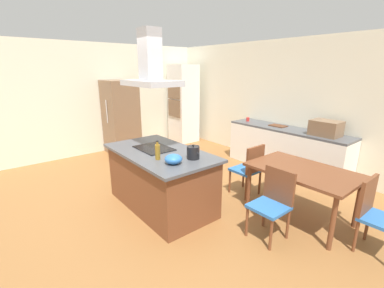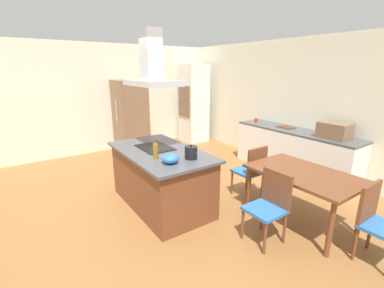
# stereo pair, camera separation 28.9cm
# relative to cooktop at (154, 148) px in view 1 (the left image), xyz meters

# --- Properties ---
(ground) EXTENTS (16.00, 16.00, 0.00)m
(ground) POSITION_rel_cooktop_xyz_m (0.17, 1.50, -0.91)
(ground) COLOR #936033
(wall_back) EXTENTS (7.20, 0.10, 2.70)m
(wall_back) POSITION_rel_cooktop_xyz_m (0.17, 3.25, 0.44)
(wall_back) COLOR silver
(wall_back) RESTS_ON ground
(wall_left) EXTENTS (0.10, 8.80, 2.70)m
(wall_left) POSITION_rel_cooktop_xyz_m (-3.28, 1.00, 0.44)
(wall_left) COLOR silver
(wall_left) RESTS_ON ground
(kitchen_island) EXTENTS (1.83, 1.02, 0.90)m
(kitchen_island) POSITION_rel_cooktop_xyz_m (0.17, 0.00, -0.45)
(kitchen_island) COLOR brown
(kitchen_island) RESTS_ON ground
(cooktop) EXTENTS (0.60, 0.44, 0.01)m
(cooktop) POSITION_rel_cooktop_xyz_m (0.00, 0.00, 0.00)
(cooktop) COLOR black
(cooktop) RESTS_ON kitchen_island
(tea_kettle) EXTENTS (0.23, 0.18, 0.20)m
(tea_kettle) POSITION_rel_cooktop_xyz_m (0.75, 0.18, 0.08)
(tea_kettle) COLOR black
(tea_kettle) RESTS_ON kitchen_island
(olive_oil_bottle) EXTENTS (0.07, 0.07, 0.26)m
(olive_oil_bottle) POSITION_rel_cooktop_xyz_m (0.47, -0.22, 0.11)
(olive_oil_bottle) COLOR olive
(olive_oil_bottle) RESTS_ON kitchen_island
(mixing_bowl) EXTENTS (0.23, 0.23, 0.13)m
(mixing_bowl) POSITION_rel_cooktop_xyz_m (0.74, -0.15, 0.06)
(mixing_bowl) COLOR #2D6BB7
(mixing_bowl) RESTS_ON kitchen_island
(back_counter) EXTENTS (2.55, 0.62, 0.90)m
(back_counter) POSITION_rel_cooktop_xyz_m (0.51, 2.88, -0.46)
(back_counter) COLOR white
(back_counter) RESTS_ON ground
(countertop_microwave) EXTENTS (0.50, 0.38, 0.28)m
(countertop_microwave) POSITION_rel_cooktop_xyz_m (1.28, 2.88, 0.13)
(countertop_microwave) COLOR brown
(countertop_microwave) RESTS_ON back_counter
(coffee_mug_red) EXTENTS (0.08, 0.08, 0.09)m
(coffee_mug_red) POSITION_rel_cooktop_xyz_m (-0.51, 2.86, 0.04)
(coffee_mug_red) COLOR red
(coffee_mug_red) RESTS_ON back_counter
(cutting_board) EXTENTS (0.34, 0.24, 0.02)m
(cutting_board) POSITION_rel_cooktop_xyz_m (0.26, 2.93, 0.00)
(cutting_board) COLOR #59331E
(cutting_board) RESTS_ON back_counter
(wall_oven_stack) EXTENTS (0.70, 0.66, 2.20)m
(wall_oven_stack) POSITION_rel_cooktop_xyz_m (-2.73, 2.65, 0.20)
(wall_oven_stack) COLOR white
(wall_oven_stack) RESTS_ON ground
(refrigerator) EXTENTS (0.80, 0.73, 1.82)m
(refrigerator) POSITION_rel_cooktop_xyz_m (-2.81, 0.74, 0.00)
(refrigerator) COLOR brown
(refrigerator) RESTS_ON ground
(dining_table) EXTENTS (1.40, 0.90, 0.75)m
(dining_table) POSITION_rel_cooktop_xyz_m (1.72, 1.35, -0.24)
(dining_table) COLOR brown
(dining_table) RESTS_ON ground
(chair_at_right_end) EXTENTS (0.42, 0.42, 0.89)m
(chair_at_right_end) POSITION_rel_cooktop_xyz_m (2.63, 1.35, -0.40)
(chair_at_right_end) COLOR #2D6BB7
(chair_at_right_end) RESTS_ON ground
(chair_at_left_end) EXTENTS (0.42, 0.42, 0.89)m
(chair_at_left_end) POSITION_rel_cooktop_xyz_m (0.80, 1.35, -0.40)
(chair_at_left_end) COLOR #2D6BB7
(chair_at_left_end) RESTS_ON ground
(chair_facing_island) EXTENTS (0.42, 0.42, 0.89)m
(chair_facing_island) POSITION_rel_cooktop_xyz_m (1.72, 0.69, -0.40)
(chair_facing_island) COLOR #2D6BB7
(chair_facing_island) RESTS_ON ground
(range_hood) EXTENTS (0.90, 0.55, 0.78)m
(range_hood) POSITION_rel_cooktop_xyz_m (0.00, 0.00, 1.20)
(range_hood) COLOR #ADADB2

